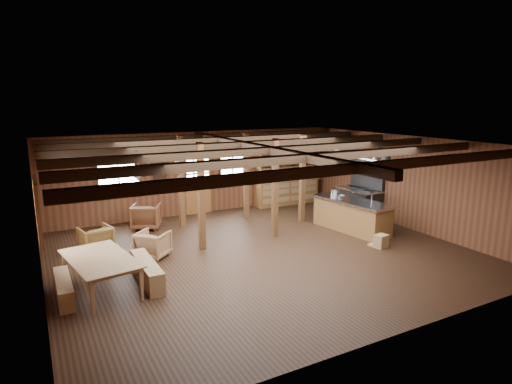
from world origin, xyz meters
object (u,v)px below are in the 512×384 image
at_px(armchair_b, 146,216).
at_px(armchair_c, 153,244).
at_px(kitchen_island, 351,215).
at_px(armchair_a, 96,239).
at_px(commercial_range, 360,197).
at_px(dining_table, 103,274).

xyz_separation_m(armchair_b, armchair_c, (-0.47, -2.52, -0.05)).
relative_size(kitchen_island, armchair_c, 3.56).
xyz_separation_m(armchair_a, armchair_c, (1.19, -1.04, -0.01)).
relative_size(armchair_a, armchair_c, 1.03).
bearing_deg(armchair_c, commercial_range, -129.39).
height_order(armchair_a, armchair_c, armchair_a).
bearing_deg(commercial_range, dining_table, -166.96).
height_order(kitchen_island, dining_table, kitchen_island).
distance_m(kitchen_island, dining_table, 7.26).
distance_m(armchair_b, armchair_c, 2.56).
bearing_deg(kitchen_island, armchair_a, 159.37).
distance_m(kitchen_island, commercial_range, 1.76).
height_order(dining_table, armchair_c, dining_table).
xyz_separation_m(commercial_range, armchair_c, (-7.15, -0.56, -0.31)).
height_order(armchair_b, armchair_c, armchair_b).
distance_m(kitchen_island, armchair_a, 7.20).
distance_m(commercial_range, armchair_b, 6.97).
xyz_separation_m(dining_table, armchair_a, (0.20, 2.46, -0.02)).
height_order(commercial_range, armchair_a, commercial_range).
relative_size(dining_table, armchair_b, 2.46).
height_order(kitchen_island, armchair_b, kitchen_island).
xyz_separation_m(commercial_range, armchair_b, (-6.68, 1.96, -0.26)).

